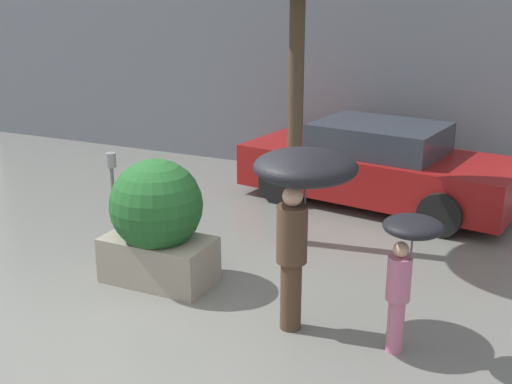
{
  "coord_description": "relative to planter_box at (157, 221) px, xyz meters",
  "views": [
    {
      "loc": [
        3.64,
        -5.14,
        3.43
      ],
      "look_at": [
        0.45,
        1.6,
        1.05
      ],
      "focal_mm": 45.0,
      "sensor_mm": 36.0,
      "label": 1
    }
  ],
  "objects": [
    {
      "name": "person_adult",
      "position": [
        1.95,
        -0.28,
        0.76
      ],
      "size": [
        1.04,
        1.04,
        1.91
      ],
      "rotation": [
        0.0,
        0.0,
        0.91
      ],
      "color": "#473323",
      "rests_on": "ground"
    },
    {
      "name": "planter_box",
      "position": [
        0.0,
        0.0,
        0.0
      ],
      "size": [
        1.33,
        1.11,
        1.53
      ],
      "color": "gray",
      "rests_on": "ground"
    },
    {
      "name": "person_child",
      "position": [
        3.04,
        -0.37,
        0.26
      ],
      "size": [
        0.56,
        0.56,
        1.43
      ],
      "rotation": [
        0.0,
        0.0,
        -0.28
      ],
      "color": "#B76684",
      "rests_on": "ground"
    },
    {
      "name": "parked_car_near",
      "position": [
        1.59,
        4.08,
        -0.15
      ],
      "size": [
        4.64,
        2.49,
        1.35
      ],
      "rotation": [
        0.0,
        0.0,
        1.42
      ],
      "color": "maroon",
      "rests_on": "ground"
    },
    {
      "name": "parking_meter",
      "position": [
        -1.25,
        0.79,
        0.15
      ],
      "size": [
        0.14,
        0.14,
        1.3
      ],
      "color": "#595B60",
      "rests_on": "ground"
    },
    {
      "name": "building_facade",
      "position": [
        0.49,
        5.67,
        2.22
      ],
      "size": [
        18.0,
        0.3,
        6.0
      ],
      "color": "slate",
      "rests_on": "ground"
    },
    {
      "name": "ground_plane",
      "position": [
        0.49,
        -0.83,
        -0.78
      ],
      "size": [
        40.0,
        40.0,
        0.0
      ],
      "primitive_type": "plane",
      "color": "slate"
    }
  ]
}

